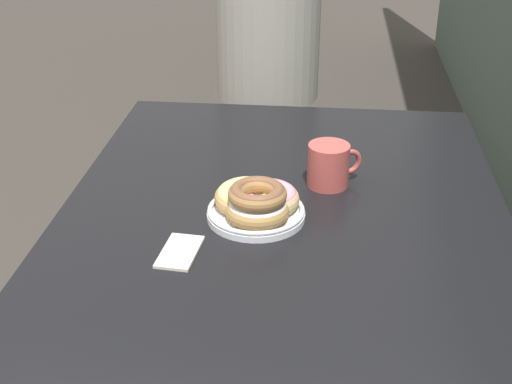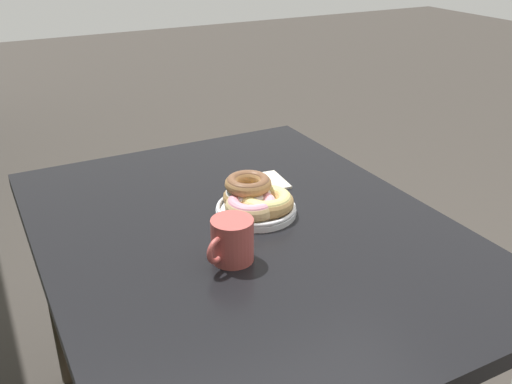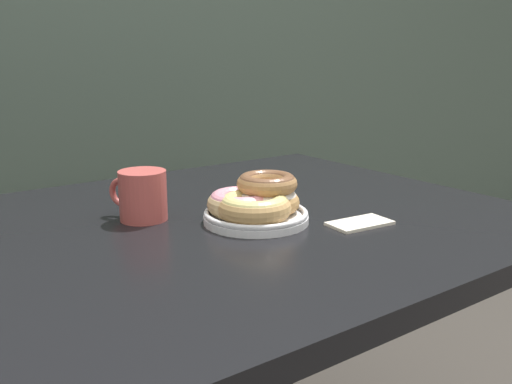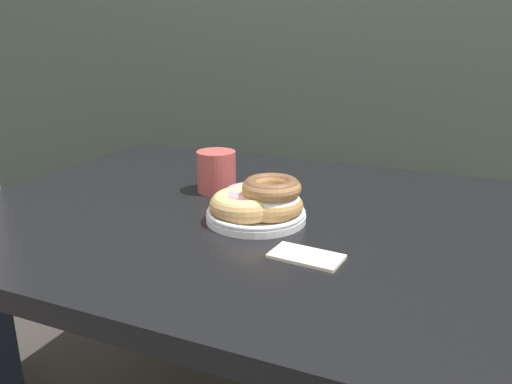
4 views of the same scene
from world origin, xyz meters
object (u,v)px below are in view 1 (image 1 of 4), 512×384
dining_table (284,236)px  coffee_mug (329,165)px  person_figure (268,62)px  donut_plate (257,202)px  napkin (180,252)px

dining_table → coffee_mug: size_ratio=9.84×
dining_table → person_figure: 0.89m
donut_plate → napkin: size_ratio=1.87×
donut_plate → coffee_mug: (-0.17, 0.14, 0.01)m
coffee_mug → napkin: (0.32, -0.28, -0.05)m
dining_table → napkin: 0.28m
napkin → coffee_mug: bearing=138.9°
donut_plate → coffee_mug: size_ratio=1.93×
coffee_mug → donut_plate: bearing=-40.5°
dining_table → napkin: size_ratio=9.55×
dining_table → napkin: napkin is taller
person_figure → napkin: (1.07, -0.07, -0.04)m
coffee_mug → napkin: size_ratio=0.97×
donut_plate → napkin: donut_plate is taller
person_figure → dining_table: bearing=7.3°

